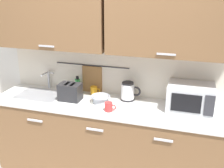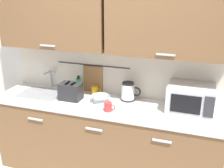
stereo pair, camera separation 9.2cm
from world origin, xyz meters
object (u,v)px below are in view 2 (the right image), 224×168
Objects in this scene: electric_kettle at (128,92)px; mixing_bowl at (101,98)px; dish_soap_bottle at (79,85)px; mug_by_kettle at (108,107)px; toaster at (71,91)px; microwave at (190,98)px; mug_near_sink at (95,90)px.

mixing_bowl is at bearing -150.97° from electric_kettle.
dish_soap_bottle is 0.66m from mug_by_kettle.
dish_soap_bottle is at bearing 94.72° from toaster.
dish_soap_bottle is 0.77× the size of toaster.
microwave is at bearing 19.91° from mug_by_kettle.
dish_soap_bottle is at bearing 141.85° from mug_by_kettle.
electric_kettle is at bearing -6.32° from mug_near_sink.
mug_near_sink is at bearing 173.68° from electric_kettle.
microwave reaches higher than dish_soap_bottle.
microwave is 3.83× the size of mug_by_kettle.
mixing_bowl is 0.35m from toaster.
dish_soap_bottle is at bearing 174.10° from electric_kettle.
mixing_bowl is at bearing -30.79° from dish_soap_bottle.
mixing_bowl is 0.25m from mug_by_kettle.
mug_near_sink is (-1.09, 0.11, -0.09)m from microwave.
dish_soap_bottle is 0.22m from mug_near_sink.
microwave is 1.31m from dish_soap_bottle.
dish_soap_bottle is 0.26m from toaster.
toaster is (0.02, -0.25, 0.01)m from dish_soap_bottle.
electric_kettle is 0.37m from mug_by_kettle.
toaster is (-0.34, -0.04, 0.05)m from mixing_bowl.
toaster is 2.13× the size of mug_by_kettle.
dish_soap_bottle is 0.43m from mixing_bowl.
electric_kettle is 0.89× the size of toaster.
toaster is at bearing -129.67° from mug_near_sink.
dish_soap_bottle is (-0.64, 0.07, -0.01)m from electric_kettle.
mixing_bowl is (-0.94, -0.09, -0.09)m from microwave.
microwave reaches higher than electric_kettle.
microwave is at bearing -5.05° from electric_kettle.
microwave is 1.29m from toaster.
electric_kettle reaches higher than mug_near_sink.
dish_soap_bottle is 1.63× the size of mug_near_sink.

